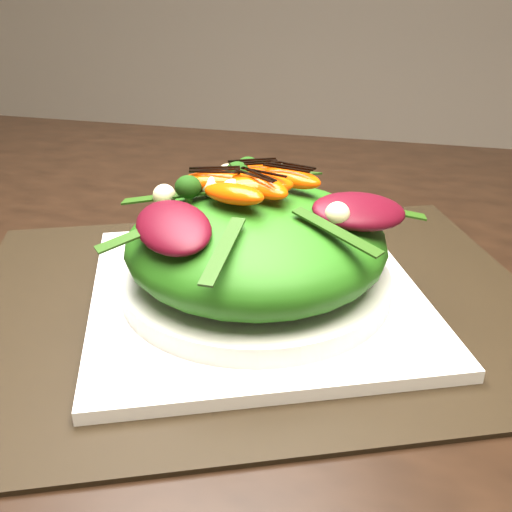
% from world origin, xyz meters
% --- Properties ---
extents(dining_table, '(1.60, 0.90, 0.75)m').
position_xyz_m(dining_table, '(0.00, 0.00, 0.73)').
color(dining_table, black).
rests_on(dining_table, floor).
extents(placemat, '(0.62, 0.56, 0.00)m').
position_xyz_m(placemat, '(0.29, -0.13, 0.75)').
color(placemat, black).
rests_on(placemat, dining_table).
extents(plate_base, '(0.38, 0.38, 0.01)m').
position_xyz_m(plate_base, '(0.29, -0.13, 0.76)').
color(plate_base, white).
rests_on(plate_base, placemat).
extents(salad_bowl, '(0.29, 0.29, 0.02)m').
position_xyz_m(salad_bowl, '(0.29, -0.13, 0.77)').
color(salad_bowl, silver).
rests_on(salad_bowl, plate_base).
extents(lettuce_mound, '(0.24, 0.24, 0.08)m').
position_xyz_m(lettuce_mound, '(0.29, -0.13, 0.81)').
color(lettuce_mound, '#276212').
rests_on(lettuce_mound, salad_bowl).
extents(radicchio_leaf, '(0.10, 0.09, 0.02)m').
position_xyz_m(radicchio_leaf, '(0.37, -0.12, 0.85)').
color(radicchio_leaf, '#3D0610').
rests_on(radicchio_leaf, lettuce_mound).
extents(orange_segment, '(0.06, 0.04, 0.02)m').
position_xyz_m(orange_segment, '(0.26, -0.10, 0.86)').
color(orange_segment, '#E93D03').
rests_on(orange_segment, lettuce_mound).
extents(broccoli_floret, '(0.04, 0.04, 0.03)m').
position_xyz_m(broccoli_floret, '(0.21, -0.10, 0.86)').
color(broccoli_floret, '#0B3409').
rests_on(broccoli_floret, lettuce_mound).
extents(macadamia_nut, '(0.03, 0.03, 0.02)m').
position_xyz_m(macadamia_nut, '(0.31, -0.17, 0.86)').
color(macadamia_nut, '#FBE4B0').
rests_on(macadamia_nut, lettuce_mound).
extents(balsamic_drizzle, '(0.05, 0.01, 0.00)m').
position_xyz_m(balsamic_drizzle, '(0.26, -0.10, 0.87)').
color(balsamic_drizzle, black).
rests_on(balsamic_drizzle, orange_segment).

